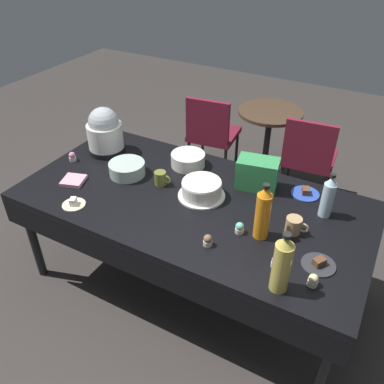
{
  "coord_description": "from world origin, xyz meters",
  "views": [
    {
      "loc": [
        0.99,
        -1.79,
        2.23
      ],
      "look_at": [
        0.0,
        0.0,
        0.8
      ],
      "focal_mm": 37.54,
      "sensor_mm": 36.0,
      "label": 1
    }
  ],
  "objects_px": {
    "soda_bottle_water": "(328,197)",
    "coffee_mug_tan": "(294,225)",
    "cupcake_mint": "(208,240)",
    "soda_carton": "(257,173)",
    "dessert_plate_cream": "(74,204)",
    "dessert_plate_charcoal": "(319,264)",
    "ceramic_snack_bowl": "(188,160)",
    "dessert_plate_cobalt": "(305,193)",
    "cupcake_cocoa": "(313,280)",
    "potluck_table": "(192,206)",
    "round_cafe_table": "(268,132)",
    "cupcake_rose": "(276,262)",
    "coffee_mug_olive": "(161,178)",
    "maroon_chair_left": "(212,131)",
    "cupcake_berry": "(280,246)",
    "cupcake_vanilla": "(240,228)",
    "frosted_layer_cake": "(202,189)",
    "cupcake_lemon": "(72,157)",
    "maroon_chair_right": "(309,155)",
    "soda_bottle_orange_juice": "(263,213)",
    "soda_bottle_ginger_ale": "(282,264)",
    "slow_cooker": "(105,132)"
  },
  "relations": [
    {
      "from": "soda_bottle_water",
      "to": "coffee_mug_tan",
      "type": "distance_m",
      "value": 0.28
    },
    {
      "from": "cupcake_mint",
      "to": "soda_carton",
      "type": "bearing_deg",
      "value": 88.1
    },
    {
      "from": "dessert_plate_cream",
      "to": "coffee_mug_tan",
      "type": "height_order",
      "value": "coffee_mug_tan"
    },
    {
      "from": "dessert_plate_charcoal",
      "to": "ceramic_snack_bowl",
      "type": "bearing_deg",
      "value": 153.34
    },
    {
      "from": "dessert_plate_cobalt",
      "to": "cupcake_cocoa",
      "type": "relative_size",
      "value": 2.65
    },
    {
      "from": "potluck_table",
      "to": "round_cafe_table",
      "type": "distance_m",
      "value": 1.61
    },
    {
      "from": "cupcake_rose",
      "to": "coffee_mug_olive",
      "type": "distance_m",
      "value": 0.98
    },
    {
      "from": "maroon_chair_left",
      "to": "cupcake_mint",
      "type": "bearing_deg",
      "value": -64.3
    },
    {
      "from": "dessert_plate_cobalt",
      "to": "cupcake_berry",
      "type": "height_order",
      "value": "cupcake_berry"
    },
    {
      "from": "cupcake_vanilla",
      "to": "round_cafe_table",
      "type": "relative_size",
      "value": 0.09
    },
    {
      "from": "dessert_plate_cobalt",
      "to": "soda_bottle_water",
      "type": "bearing_deg",
      "value": -44.38
    },
    {
      "from": "dessert_plate_cream",
      "to": "dessert_plate_charcoal",
      "type": "relative_size",
      "value": 0.81
    },
    {
      "from": "frosted_layer_cake",
      "to": "cupcake_lemon",
      "type": "bearing_deg",
      "value": -176.87
    },
    {
      "from": "coffee_mug_olive",
      "to": "dessert_plate_cream",
      "type": "bearing_deg",
      "value": -127.17
    },
    {
      "from": "dessert_plate_cobalt",
      "to": "coffee_mug_olive",
      "type": "distance_m",
      "value": 0.94
    },
    {
      "from": "frosted_layer_cake",
      "to": "round_cafe_table",
      "type": "distance_m",
      "value": 1.58
    },
    {
      "from": "potluck_table",
      "to": "coffee_mug_olive",
      "type": "xyz_separation_m",
      "value": [
        -0.26,
        0.04,
        0.11
      ]
    },
    {
      "from": "cupcake_vanilla",
      "to": "soda_bottle_water",
      "type": "relative_size",
      "value": 0.24
    },
    {
      "from": "soda_bottle_water",
      "to": "soda_carton",
      "type": "bearing_deg",
      "value": 169.41
    },
    {
      "from": "cupcake_cocoa",
      "to": "maroon_chair_right",
      "type": "relative_size",
      "value": 0.08
    },
    {
      "from": "soda_bottle_orange_juice",
      "to": "maroon_chair_right",
      "type": "distance_m",
      "value": 1.56
    },
    {
      "from": "coffee_mug_olive",
      "to": "cupcake_cocoa",
      "type": "bearing_deg",
      "value": -19.17
    },
    {
      "from": "dessert_plate_cobalt",
      "to": "cupcake_vanilla",
      "type": "height_order",
      "value": "cupcake_vanilla"
    },
    {
      "from": "soda_bottle_orange_juice",
      "to": "potluck_table",
      "type": "bearing_deg",
      "value": 166.12
    },
    {
      "from": "frosted_layer_cake",
      "to": "coffee_mug_olive",
      "type": "bearing_deg",
      "value": -178.75
    },
    {
      "from": "coffee_mug_olive",
      "to": "maroon_chair_left",
      "type": "height_order",
      "value": "maroon_chair_left"
    },
    {
      "from": "soda_bottle_ginger_ale",
      "to": "coffee_mug_tan",
      "type": "bearing_deg",
      "value": 97.88
    },
    {
      "from": "cupcake_lemon",
      "to": "cupcake_vanilla",
      "type": "distance_m",
      "value": 1.38
    },
    {
      "from": "potluck_table",
      "to": "maroon_chair_left",
      "type": "xyz_separation_m",
      "value": [
        -0.54,
        1.37,
        -0.2
      ]
    },
    {
      "from": "cupcake_lemon",
      "to": "soda_carton",
      "type": "relative_size",
      "value": 0.26
    },
    {
      "from": "cupcake_vanilla",
      "to": "soda_bottle_orange_juice",
      "type": "relative_size",
      "value": 0.2
    },
    {
      "from": "cupcake_vanilla",
      "to": "soda_carton",
      "type": "distance_m",
      "value": 0.49
    },
    {
      "from": "slow_cooker",
      "to": "maroon_chair_left",
      "type": "height_order",
      "value": "slow_cooker"
    },
    {
      "from": "cupcake_vanilla",
      "to": "cupcake_mint",
      "type": "bearing_deg",
      "value": -121.59
    },
    {
      "from": "slow_cooker",
      "to": "coffee_mug_tan",
      "type": "xyz_separation_m",
      "value": [
        1.5,
        -0.23,
        -0.11
      ]
    },
    {
      "from": "soda_bottle_water",
      "to": "maroon_chair_left",
      "type": "xyz_separation_m",
      "value": [
        -1.31,
        1.14,
        -0.39
      ]
    },
    {
      "from": "cupcake_rose",
      "to": "soda_bottle_ginger_ale",
      "type": "xyz_separation_m",
      "value": [
        0.06,
        -0.13,
        0.13
      ]
    },
    {
      "from": "slow_cooker",
      "to": "cupcake_lemon",
      "type": "bearing_deg",
      "value": -120.84
    },
    {
      "from": "cupcake_mint",
      "to": "maroon_chair_right",
      "type": "height_order",
      "value": "maroon_chair_right"
    },
    {
      "from": "cupcake_berry",
      "to": "cupcake_rose",
      "type": "distance_m",
      "value": 0.13
    },
    {
      "from": "potluck_table",
      "to": "coffee_mug_olive",
      "type": "distance_m",
      "value": 0.28
    },
    {
      "from": "cupcake_cocoa",
      "to": "soda_bottle_ginger_ale",
      "type": "xyz_separation_m",
      "value": [
        -0.14,
        -0.1,
        0.13
      ]
    },
    {
      "from": "cupcake_cocoa",
      "to": "coffee_mug_olive",
      "type": "distance_m",
      "value": 1.18
    },
    {
      "from": "cupcake_berry",
      "to": "dessert_plate_cream",
      "type": "bearing_deg",
      "value": -169.73
    },
    {
      "from": "cupcake_berry",
      "to": "cupcake_lemon",
      "type": "height_order",
      "value": "same"
    },
    {
      "from": "ceramic_snack_bowl",
      "to": "cupcake_lemon",
      "type": "relative_size",
      "value": 3.55
    },
    {
      "from": "cupcake_mint",
      "to": "round_cafe_table",
      "type": "relative_size",
      "value": 0.09
    },
    {
      "from": "ceramic_snack_bowl",
      "to": "soda_carton",
      "type": "xyz_separation_m",
      "value": [
        0.52,
        -0.01,
        0.05
      ]
    },
    {
      "from": "dessert_plate_cream",
      "to": "soda_bottle_ginger_ale",
      "type": "relative_size",
      "value": 0.42
    },
    {
      "from": "cupcake_rose",
      "to": "maroon_chair_left",
      "type": "distance_m",
      "value": 2.09
    }
  ]
}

